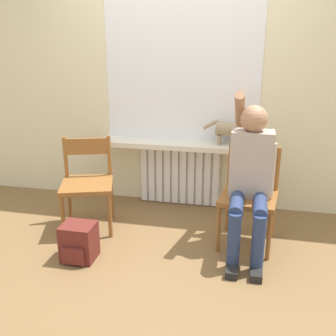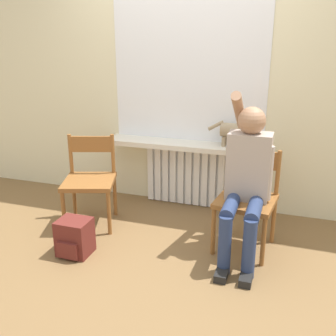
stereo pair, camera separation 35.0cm
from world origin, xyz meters
The scene contains 10 objects.
ground_plane centered at (0.00, 0.00, 0.00)m, with size 12.00×12.00×0.00m, color brown.
wall_with_window centered at (0.00, 1.23, 1.35)m, with size 7.00×0.06×2.70m.
radiator centered at (0.00, 1.15, 0.32)m, with size 0.85×0.08×0.65m.
windowsill centered at (0.00, 1.06, 0.67)m, with size 1.61×0.29×0.05m.
window_glass centered at (0.00, 1.20, 1.38)m, with size 1.54×0.01×1.37m.
chair_left centered at (-0.73, 0.44, 0.45)m, with size 0.58×0.58×0.83m.
chair_right centered at (0.73, 0.44, 0.45)m, with size 0.51×0.51×0.83m.
person centered at (0.72, 0.33, 0.68)m, with size 0.36×0.99×1.33m.
cat centered at (0.50, 1.08, 0.85)m, with size 0.43×0.13×0.25m.
backpack centered at (-0.59, -0.12, 0.15)m, with size 0.26×0.25×0.30m.
Camera 2 is at (1.03, -2.60, 1.72)m, focal length 42.00 mm.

